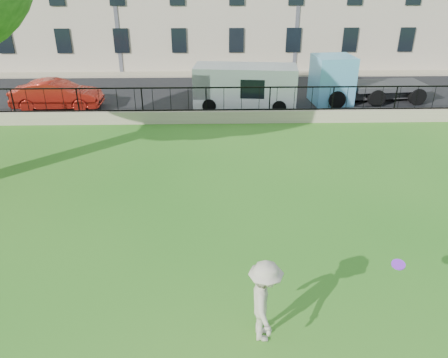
{
  "coord_description": "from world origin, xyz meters",
  "views": [
    {
      "loc": [
        0.34,
        -8.03,
        6.89
      ],
      "look_at": [
        0.63,
        3.5,
        1.17
      ],
      "focal_mm": 35.0,
      "sensor_mm": 36.0,
      "label": 1
    }
  ],
  "objects_px": {
    "red_sedan": "(57,95)",
    "blue_truck": "(367,79)",
    "frisbee": "(398,265)",
    "white_van": "(245,87)",
    "man": "(265,301)"
  },
  "relations": [
    {
      "from": "red_sedan",
      "to": "blue_truck",
      "type": "xyz_separation_m",
      "value": [
        16.5,
        1.0,
        0.51
      ]
    },
    {
      "from": "frisbee",
      "to": "blue_truck",
      "type": "relative_size",
      "value": 0.05
    },
    {
      "from": "frisbee",
      "to": "white_van",
      "type": "bearing_deg",
      "value": 97.36
    },
    {
      "from": "blue_truck",
      "to": "frisbee",
      "type": "bearing_deg",
      "value": -111.27
    },
    {
      "from": "red_sedan",
      "to": "white_van",
      "type": "distance_m",
      "value": 9.78
    },
    {
      "from": "white_van",
      "to": "blue_truck",
      "type": "distance_m",
      "value": 6.8
    },
    {
      "from": "red_sedan",
      "to": "white_van",
      "type": "height_order",
      "value": "white_van"
    },
    {
      "from": "man",
      "to": "frisbee",
      "type": "bearing_deg",
      "value": -81.51
    },
    {
      "from": "man",
      "to": "red_sedan",
      "type": "xyz_separation_m",
      "value": [
        -9.08,
        15.83,
        -0.17
      ]
    },
    {
      "from": "white_van",
      "to": "blue_truck",
      "type": "xyz_separation_m",
      "value": [
        6.72,
        1.0,
        0.16
      ]
    },
    {
      "from": "man",
      "to": "frisbee",
      "type": "distance_m",
      "value": 2.78
    },
    {
      "from": "frisbee",
      "to": "red_sedan",
      "type": "distance_m",
      "value": 19.46
    },
    {
      "from": "man",
      "to": "white_van",
      "type": "relative_size",
      "value": 0.35
    },
    {
      "from": "red_sedan",
      "to": "white_van",
      "type": "xyz_separation_m",
      "value": [
        9.78,
        0.0,
        0.35
      ]
    },
    {
      "from": "man",
      "to": "white_van",
      "type": "bearing_deg",
      "value": -1.53
    }
  ]
}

